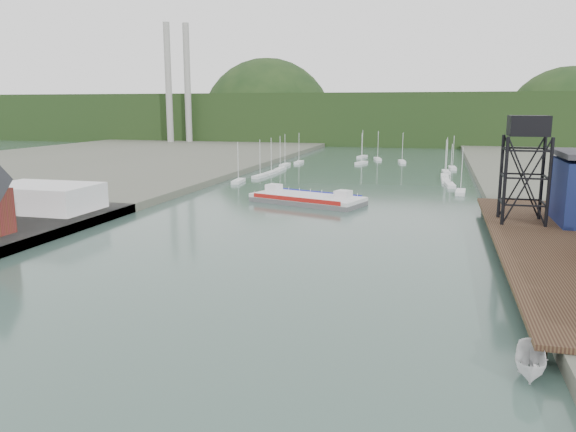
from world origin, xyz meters
The scene contains 9 objects.
ground centered at (0.00, 0.00, 0.00)m, with size 600.00×600.00×0.00m, color #2C453F.
east_pier centered at (37.00, 45.00, 1.90)m, with size 14.00×70.00×2.45m.
white_shed centered at (-44.00, 50.00, 3.85)m, with size 18.00×12.00×4.50m, color silver.
lift_tower centered at (35.00, 58.00, 15.65)m, with size 6.50×6.50×16.00m.
marina_sailboats centered at (0.08, 138.46, 0.35)m, with size 57.71×92.65×0.90m.
smokestacks centered at (-106.00, 232.50, 30.00)m, with size 11.20×8.20×60.00m.
distant_hills centered at (-3.98, 301.35, 10.38)m, with size 500.00×120.00×80.00m.
chain_ferry centered at (-3.13, 77.85, 0.95)m, with size 24.61×15.74×3.30m.
motorboat centered at (29.65, 8.98, 1.11)m, with size 2.16×5.75×2.22m, color silver.
Camera 1 is at (22.41, -32.30, 19.49)m, focal length 35.00 mm.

